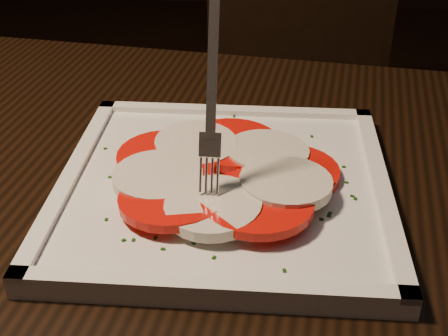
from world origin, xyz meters
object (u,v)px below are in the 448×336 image
object	(u,v)px
table	(266,319)
plate	(224,189)
chair	(304,75)
fork	(213,90)

from	to	relation	value
table	plate	bearing A→B (deg)	129.18
chair	table	bearing A→B (deg)	-100.35
table	fork	distance (m)	0.22
table	fork	world-z (taller)	fork
plate	fork	world-z (taller)	fork
fork	chair	bearing A→B (deg)	83.72
chair	plate	bearing A→B (deg)	-103.73
plate	fork	distance (m)	0.11
table	plate	size ratio (longest dim) A/B	4.29
chair	fork	size ratio (longest dim) A/B	5.94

